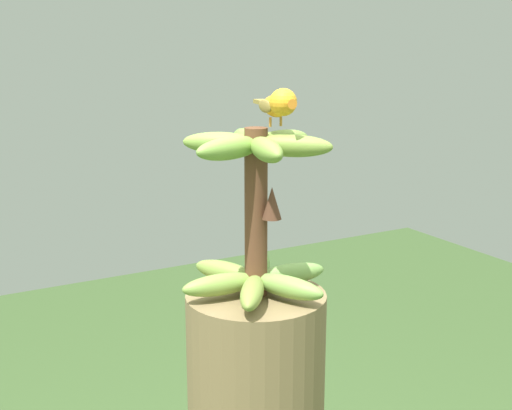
# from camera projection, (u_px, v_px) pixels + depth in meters

# --- Properties ---
(banana_bunch) EXTENTS (0.29, 0.30, 0.32)m
(banana_bunch) POSITION_uv_depth(u_px,v_px,m) (256.00, 213.00, 1.28)
(banana_bunch) COLOR brown
(banana_bunch) RESTS_ON banana_tree
(perched_bird) EXTENTS (0.18, 0.06, 0.07)m
(perched_bird) POSITION_uv_depth(u_px,v_px,m) (278.00, 104.00, 1.24)
(perched_bird) COLOR #C68933
(perched_bird) RESTS_ON banana_bunch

